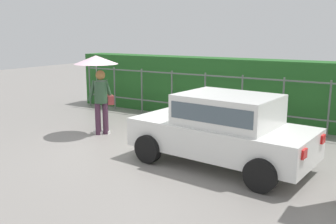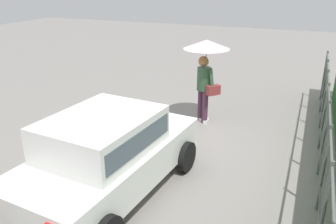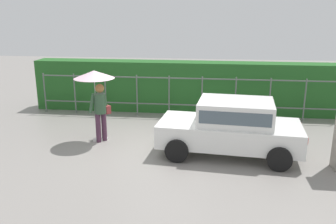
# 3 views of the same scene
# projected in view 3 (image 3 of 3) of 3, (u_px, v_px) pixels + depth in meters

# --- Properties ---
(ground_plane) EXTENTS (40.00, 40.00, 0.00)m
(ground_plane) POSITION_uv_depth(u_px,v_px,m) (154.00, 149.00, 9.89)
(ground_plane) COLOR gray
(car) EXTENTS (3.86, 2.13, 1.48)m
(car) POSITION_uv_depth(u_px,v_px,m) (231.00, 125.00, 9.36)
(car) COLOR white
(car) RESTS_ON ground
(pedestrian) EXTENTS (1.15, 1.15, 2.10)m
(pedestrian) POSITION_uv_depth(u_px,v_px,m) (96.00, 86.00, 10.08)
(pedestrian) COLOR #47283D
(pedestrian) RESTS_ON ground
(fence_section) EXTENTS (10.70, 0.05, 1.50)m
(fence_section) POSITION_uv_depth(u_px,v_px,m) (185.00, 95.00, 12.72)
(fence_section) COLOR #59605B
(fence_section) RESTS_ON ground
(hedge_row) EXTENTS (11.65, 0.90, 1.90)m
(hedge_row) POSITION_uv_depth(u_px,v_px,m) (187.00, 87.00, 13.45)
(hedge_row) COLOR #235B23
(hedge_row) RESTS_ON ground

